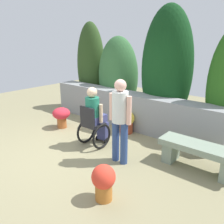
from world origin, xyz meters
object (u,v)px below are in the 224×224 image
at_px(person_standing_companion, 120,116).
at_px(flower_pot_purple_near, 104,181).
at_px(stone_bench, 199,153).
at_px(flower_pot_terracotta_by_wall, 61,115).
at_px(flower_pot_red_accent, 126,121).
at_px(person_in_wheelchair, 94,119).

bearing_deg(person_standing_companion, flower_pot_purple_near, -67.04).
relative_size(stone_bench, person_standing_companion, 0.88).
bearing_deg(flower_pot_terracotta_by_wall, flower_pot_purple_near, -27.38).
height_order(flower_pot_purple_near, flower_pot_red_accent, flower_pot_purple_near).
xyz_separation_m(stone_bench, flower_pot_red_accent, (-2.04, 0.57, -0.02)).
height_order(flower_pot_terracotta_by_wall, flower_pot_red_accent, flower_pot_red_accent).
distance_m(stone_bench, flower_pot_terracotta_by_wall, 3.58).
bearing_deg(stone_bench, person_in_wheelchair, -160.32).
height_order(person_standing_companion, flower_pot_purple_near, person_standing_companion).
xyz_separation_m(stone_bench, flower_pot_terracotta_by_wall, (-3.57, -0.27, 0.02)).
bearing_deg(flower_pot_terracotta_by_wall, flower_pot_red_accent, 28.55).
xyz_separation_m(person_in_wheelchair, flower_pot_purple_near, (1.41, -1.27, -0.31)).
height_order(flower_pot_purple_near, flower_pot_terracotta_by_wall, flower_pot_purple_near).
relative_size(person_in_wheelchair, flower_pot_terracotta_by_wall, 2.40).
bearing_deg(flower_pot_purple_near, person_in_wheelchair, 137.95).
relative_size(stone_bench, flower_pot_terracotta_by_wall, 2.56).
relative_size(person_standing_companion, flower_pot_terracotta_by_wall, 2.92).
bearing_deg(flower_pot_red_accent, stone_bench, -15.53).
distance_m(person_standing_companion, flower_pot_purple_near, 1.31).
xyz_separation_m(stone_bench, person_standing_companion, (-1.26, -0.70, 0.60)).
xyz_separation_m(person_in_wheelchair, person_standing_companion, (0.89, -0.23, 0.31)).
xyz_separation_m(person_in_wheelchair, flower_pot_red_accent, (0.11, 1.03, -0.32)).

